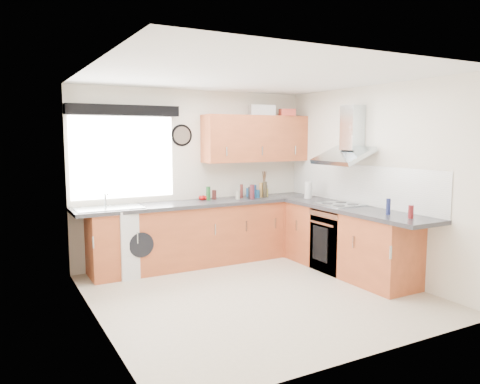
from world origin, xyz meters
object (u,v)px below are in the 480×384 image
washing_machine (135,240)px  upper_cabinets (256,139)px  oven (339,240)px  extractor_hood (347,141)px

washing_machine → upper_cabinets: bearing=-4.9°
oven → extractor_hood: 1.35m
extractor_hood → upper_cabinets: size_ratio=0.46×
washing_machine → extractor_hood: bearing=-33.2°
extractor_hood → washing_machine: bearing=154.9°
upper_cabinets → extractor_hood: bearing=-63.9°
extractor_hood → washing_machine: (-2.60, 1.22, -1.32)m
oven → washing_machine: (-2.50, 1.22, 0.02)m
extractor_hood → upper_cabinets: bearing=116.1°
washing_machine → oven: bearing=-34.0°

